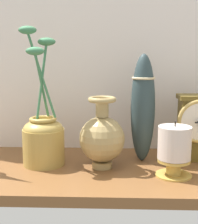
# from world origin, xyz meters

# --- Properties ---
(ground_plane) EXTENTS (1.00, 0.36, 0.02)m
(ground_plane) POSITION_xyz_m (0.00, 0.00, -0.01)
(ground_plane) COLOR brown
(back_wall) EXTENTS (1.20, 0.02, 0.65)m
(back_wall) POSITION_xyz_m (0.00, 0.18, 0.33)
(back_wall) COLOR silver
(back_wall) RESTS_ON ground_plane
(mantel_clock) EXTENTS (0.11, 0.09, 0.17)m
(mantel_clock) POSITION_xyz_m (0.23, 0.07, 0.09)
(mantel_clock) COLOR brown
(mantel_clock) RESTS_ON ground_plane
(brass_vase_bulbous) EXTENTS (0.11, 0.11, 0.18)m
(brass_vase_bulbous) POSITION_xyz_m (-0.02, -0.00, 0.08)
(brass_vase_bulbous) COLOR tan
(brass_vase_bulbous) RESTS_ON ground_plane
(brass_vase_jar) EXTENTS (0.11, 0.11, 0.35)m
(brass_vase_jar) POSITION_xyz_m (-0.17, 0.02, 0.08)
(brass_vase_jar) COLOR #AF8F44
(brass_vase_jar) RESTS_ON ground_plane
(pillar_candle_front) EXTENTS (0.08, 0.08, 0.13)m
(pillar_candle_front) POSITION_xyz_m (0.15, -0.05, 0.06)
(pillar_candle_front) COLOR gold
(pillar_candle_front) RESTS_ON ground_plane
(tall_ceramic_vase) EXTENTS (0.06, 0.06, 0.28)m
(tall_ceramic_vase) POSITION_xyz_m (0.09, 0.06, 0.14)
(tall_ceramic_vase) COLOR #2B3C3F
(tall_ceramic_vase) RESTS_ON ground_plane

